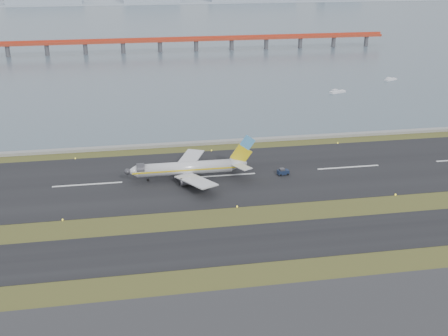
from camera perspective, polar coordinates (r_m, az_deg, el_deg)
The scene contains 10 objects.
ground at distance 142.80m, azimuth 1.93°, elevation -5.30°, with size 1000.00×1000.00×0.00m, color #3A4B1B.
taxiway_strip at distance 132.43m, azimuth 2.99°, elevation -7.58°, with size 1000.00×18.00×0.10m, color black.
runway_strip at distance 169.61m, azimuth -0.13°, elevation -0.78°, with size 1000.00×45.00×0.10m, color black.
seawall at distance 197.21m, azimuth -1.61°, elevation 2.59°, with size 1000.00×2.50×1.00m, color gray.
bay_water at distance 588.83m, azimuth -7.52°, elevation 15.03°, with size 1400.00×800.00×1.30m, color #455563.
red_pier at distance 381.87m, azimuth -2.86°, elevation 12.86°, with size 260.00×5.00×10.20m.
airliner at distance 166.60m, azimuth -3.49°, elevation 0.01°, with size 38.52×32.89×12.80m.
pushback_tug at distance 170.79m, azimuth 6.00°, elevation -0.39°, with size 3.58×2.37×2.16m.
workboat_near at distance 273.94m, azimuth 11.43°, elevation 7.60°, with size 8.32×4.80×1.93m.
workboat_far at distance 307.43m, azimuth 16.54°, elevation 8.63°, with size 7.54×5.03×1.76m.
Camera 1 is at (-26.65, -124.70, 64.29)m, focal length 45.00 mm.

